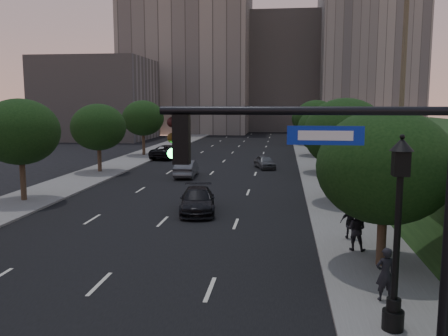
# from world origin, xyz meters

# --- Properties ---
(road_surface) EXTENTS (16.00, 140.00, 0.02)m
(road_surface) POSITION_xyz_m (0.00, 30.00, 0.01)
(road_surface) COLOR black
(road_surface) RESTS_ON ground
(sidewalk_right) EXTENTS (4.50, 140.00, 0.15)m
(sidewalk_right) POSITION_xyz_m (10.25, 30.00, 0.07)
(sidewalk_right) COLOR slate
(sidewalk_right) RESTS_ON ground
(sidewalk_left) EXTENTS (4.50, 140.00, 0.15)m
(sidewalk_left) POSITION_xyz_m (-10.25, 30.00, 0.07)
(sidewalk_left) COLOR slate
(sidewalk_left) RESTS_ON ground
(parapet_wall) EXTENTS (0.35, 90.00, 0.70)m
(parapet_wall) POSITION_xyz_m (13.50, 28.00, 4.35)
(parapet_wall) COLOR slate
(parapet_wall) RESTS_ON embankment
(office_block_left) EXTENTS (26.00, 20.00, 32.00)m
(office_block_left) POSITION_xyz_m (-14.00, 92.00, 16.00)
(office_block_left) COLOR gray
(office_block_left) RESTS_ON ground
(office_block_mid) EXTENTS (22.00, 18.00, 26.00)m
(office_block_mid) POSITION_xyz_m (6.00, 102.00, 13.00)
(office_block_mid) COLOR gray
(office_block_mid) RESTS_ON ground
(office_block_right) EXTENTS (20.00, 22.00, 36.00)m
(office_block_right) POSITION_xyz_m (24.00, 96.00, 18.00)
(office_block_right) COLOR gray
(office_block_right) RESTS_ON ground
(office_block_filler) EXTENTS (18.00, 16.00, 14.00)m
(office_block_filler) POSITION_xyz_m (-26.00, 70.00, 7.00)
(office_block_filler) COLOR gray
(office_block_filler) RESTS_ON ground
(tree_right_a) EXTENTS (5.20, 5.20, 6.24)m
(tree_right_a) POSITION_xyz_m (10.30, 8.00, 4.02)
(tree_right_a) COLOR #38281C
(tree_right_a) RESTS_ON ground
(tree_right_b) EXTENTS (5.20, 5.20, 6.74)m
(tree_right_b) POSITION_xyz_m (10.30, 20.00, 4.52)
(tree_right_b) COLOR #38281C
(tree_right_b) RESTS_ON ground
(tree_right_c) EXTENTS (5.20, 5.20, 6.24)m
(tree_right_c) POSITION_xyz_m (10.30, 33.00, 4.02)
(tree_right_c) COLOR #38281C
(tree_right_c) RESTS_ON ground
(tree_right_d) EXTENTS (5.20, 5.20, 6.74)m
(tree_right_d) POSITION_xyz_m (10.30, 47.00, 4.52)
(tree_right_d) COLOR #38281C
(tree_right_d) RESTS_ON ground
(tree_right_e) EXTENTS (5.20, 5.20, 6.24)m
(tree_right_e) POSITION_xyz_m (10.30, 62.00, 4.02)
(tree_right_e) COLOR #38281C
(tree_right_e) RESTS_ON ground
(tree_left_b) EXTENTS (5.00, 5.00, 6.71)m
(tree_left_b) POSITION_xyz_m (-10.30, 18.00, 4.58)
(tree_left_b) COLOR #38281C
(tree_left_b) RESTS_ON ground
(tree_left_c) EXTENTS (5.00, 5.00, 6.34)m
(tree_left_c) POSITION_xyz_m (-10.30, 31.00, 4.21)
(tree_left_c) COLOR #38281C
(tree_left_c) RESTS_ON ground
(tree_left_d) EXTENTS (5.00, 5.00, 6.71)m
(tree_left_d) POSITION_xyz_m (-10.30, 45.00, 4.58)
(tree_left_d) COLOR #38281C
(tree_left_d) RESTS_ON ground
(traffic_signal_mast) EXTENTS (5.68, 0.56, 7.00)m
(traffic_signal_mast) POSITION_xyz_m (8.40, -1.63, 3.67)
(traffic_signal_mast) COLOR black
(traffic_signal_mast) RESTS_ON ground
(street_lamp) EXTENTS (0.64, 0.64, 5.62)m
(street_lamp) POSITION_xyz_m (9.56, 2.50, 2.63)
(street_lamp) COLOR black
(street_lamp) RESTS_ON ground
(sedan_mid_left) EXTENTS (1.81, 4.63, 1.50)m
(sedan_mid_left) POSITION_xyz_m (-1.88, 29.57, 0.75)
(sedan_mid_left) COLOR #4D4F53
(sedan_mid_left) RESTS_ON ground
(sedan_far_left) EXTENTS (3.80, 6.19, 1.60)m
(sedan_far_left) POSITION_xyz_m (-6.60, 42.64, 0.80)
(sedan_far_left) COLOR black
(sedan_far_left) RESTS_ON ground
(sedan_near_right) EXTENTS (2.75, 5.17, 1.43)m
(sedan_near_right) POSITION_xyz_m (1.49, 16.47, 0.71)
(sedan_near_right) COLOR black
(sedan_near_right) RESTS_ON ground
(sedan_far_right) EXTENTS (2.58, 4.09, 1.30)m
(sedan_far_right) POSITION_xyz_m (4.69, 35.78, 0.65)
(sedan_far_right) COLOR #515457
(sedan_far_right) RESTS_ON ground
(pedestrian_a) EXTENTS (0.72, 0.56, 1.74)m
(pedestrian_a) POSITION_xyz_m (9.74, 4.54, 1.02)
(pedestrian_a) COLOR black
(pedestrian_a) RESTS_ON sidewalk_right
(pedestrian_b) EXTENTS (1.04, 0.90, 1.82)m
(pedestrian_b) POSITION_xyz_m (9.59, 9.77, 1.06)
(pedestrian_b) COLOR black
(pedestrian_b) RESTS_ON sidewalk_right
(pedestrian_c) EXTENTS (0.96, 0.43, 1.61)m
(pedestrian_c) POSITION_xyz_m (9.61, 11.48, 0.95)
(pedestrian_c) COLOR black
(pedestrian_c) RESTS_ON sidewalk_right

